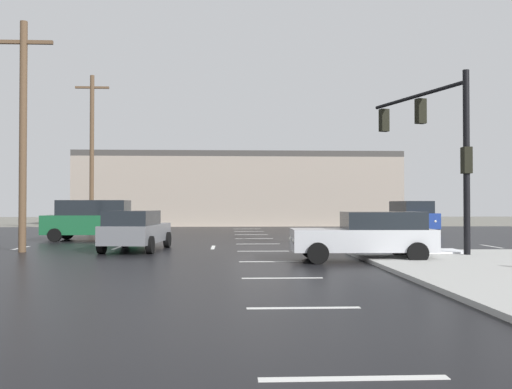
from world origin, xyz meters
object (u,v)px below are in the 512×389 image
(sedan_silver, at_px, (367,235))
(utility_pole_distant, at_px, (92,150))
(traffic_signal_mast, at_px, (437,136))
(utility_pole_mid, at_px, (23,131))
(suv_green, at_px, (94,219))
(sedan_grey, at_px, (136,230))
(suv_blue, at_px, (411,216))

(sedan_silver, bearing_deg, utility_pole_distant, -53.73)
(traffic_signal_mast, height_order, utility_pole_distant, utility_pole_distant)
(traffic_signal_mast, bearing_deg, utility_pole_mid, 66.29)
(suv_green, relative_size, sedan_grey, 1.04)
(sedan_silver, bearing_deg, suv_green, -42.05)
(utility_pole_mid, xyz_separation_m, utility_pole_distant, (-1.17, 15.51, 0.75))
(suv_blue, xyz_separation_m, utility_pole_distant, (-20.64, 1.83, 4.30))
(suv_green, height_order, utility_pole_distant, utility_pole_distant)
(suv_blue, xyz_separation_m, sedan_grey, (-15.28, -13.22, -0.24))
(traffic_signal_mast, xyz_separation_m, utility_pole_distant, (-16.64, 17.11, 1.05))
(suv_green, distance_m, utility_pole_mid, 7.75)
(utility_pole_mid, bearing_deg, sedan_silver, -17.39)
(traffic_signal_mast, relative_size, suv_green, 1.29)
(sedan_grey, bearing_deg, traffic_signal_mast, -94.91)
(suv_blue, relative_size, suv_green, 1.00)
(sedan_silver, bearing_deg, utility_pole_mid, -15.95)
(suv_blue, height_order, sedan_silver, suv_blue)
(traffic_signal_mast, xyz_separation_m, sedan_grey, (-11.27, 2.07, -3.48))
(sedan_grey, xyz_separation_m, utility_pole_distant, (-5.37, 15.05, 4.53))
(suv_green, height_order, sedan_silver, suv_green)
(suv_blue, bearing_deg, sedan_silver, -23.98)
(suv_blue, distance_m, sedan_silver, 18.95)
(suv_green, distance_m, sedan_grey, 7.08)
(suv_blue, height_order, utility_pole_distant, utility_pole_distant)
(suv_blue, bearing_deg, utility_pole_distant, -96.81)
(suv_blue, xyz_separation_m, suv_green, (-18.41, -6.87, 0.00))
(traffic_signal_mast, relative_size, sedan_grey, 1.35)
(traffic_signal_mast, bearing_deg, suv_green, 41.91)
(suv_blue, relative_size, sedan_grey, 1.05)
(utility_pole_mid, bearing_deg, traffic_signal_mast, -5.92)
(suv_blue, bearing_deg, sedan_grey, -50.88)
(sedan_silver, relative_size, utility_pole_distant, 0.44)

